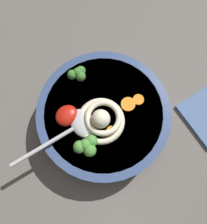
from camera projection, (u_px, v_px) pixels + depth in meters
The scene contains 10 objects.
table_slab at pixel (109, 123), 51.96cm from camera, with size 133.33×133.33×3.79cm, color #5B5651.
soup_bowl at pixel (104, 116), 47.12cm from camera, with size 26.61×26.61×6.30cm.
noodle_pile at pixel (101, 119), 42.50cm from camera, with size 10.10×9.90×4.06cm.
soup_spoon at pixel (76, 127), 42.58cm from camera, with size 17.49×6.49×1.60cm.
chili_sauce_dollop at pixel (67, 116), 42.96cm from camera, with size 4.43×3.98×1.99cm, color #B2190F.
broccoli_floret_beside_noodles at pixel (87, 146), 40.20cm from camera, with size 4.56×3.93×3.61cm.
broccoli_floret_right at pixel (77, 74), 44.25cm from camera, with size 3.78×3.25×2.99cm.
carrot_slice_extra_a at pixel (128, 104), 44.25cm from camera, with size 2.85×2.85×0.64cm, color orange.
carrot_slice_rear at pixel (112, 132), 42.88cm from camera, with size 2.29×2.29×0.54cm, color orange.
carrot_slice_near_spoon at pixel (138, 100), 44.59cm from camera, with size 2.19×2.19×0.47cm, color orange.
Camera 1 is at (-7.84, -7.83, 52.74)cm, focal length 36.22 mm.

